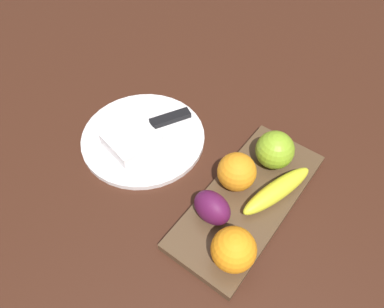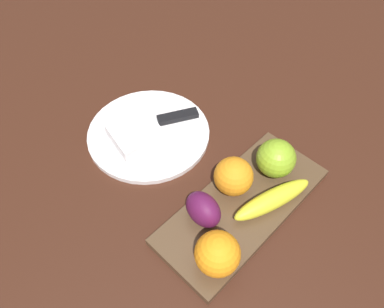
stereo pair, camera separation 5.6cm
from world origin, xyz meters
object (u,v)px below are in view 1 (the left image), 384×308
(banana, at_px, (277,190))
(folded_napkin, at_px, (132,140))
(orange_near_apple, at_px, (234,250))
(grape_bunch, at_px, (212,208))
(orange_near_banana, at_px, (234,170))
(dinner_plate, at_px, (143,138))
(fruit_tray, at_px, (248,200))
(knife, at_px, (164,121))
(apple, at_px, (275,150))

(banana, bearing_deg, folded_napkin, -60.91)
(orange_near_apple, relative_size, grape_bunch, 1.03)
(orange_near_banana, bearing_deg, dinner_plate, -86.87)
(fruit_tray, relative_size, banana, 2.14)
(knife, bearing_deg, folded_napkin, 22.35)
(banana, relative_size, orange_near_banana, 2.23)
(dinner_plate, distance_m, knife, 0.06)
(orange_near_apple, bearing_deg, banana, -179.06)
(banana, bearing_deg, grape_bunch, -16.63)
(grape_bunch, xyz_separation_m, folded_napkin, (-0.04, -0.23, -0.02))
(fruit_tray, bearing_deg, grape_bunch, -23.51)
(apple, bearing_deg, banana, 34.31)
(fruit_tray, distance_m, orange_near_banana, 0.06)
(orange_near_apple, bearing_deg, knife, -121.11)
(dinner_plate, bearing_deg, knife, 170.31)
(banana, relative_size, orange_near_apple, 2.20)
(banana, xyz_separation_m, orange_near_banana, (0.02, -0.08, 0.02))
(apple, relative_size, dinner_plate, 0.29)
(dinner_plate, distance_m, folded_napkin, 0.04)
(knife, bearing_deg, grape_bunch, 87.72)
(banana, bearing_deg, orange_near_banana, -58.53)
(orange_near_apple, bearing_deg, orange_near_banana, -147.62)
(orange_near_apple, height_order, folded_napkin, orange_near_apple)
(orange_near_banana, bearing_deg, orange_near_apple, 32.38)
(apple, height_order, dinner_plate, apple)
(dinner_plate, bearing_deg, orange_near_banana, 93.13)
(orange_near_banana, distance_m, folded_napkin, 0.22)
(banana, bearing_deg, orange_near_apple, 17.61)
(folded_napkin, bearing_deg, apple, 117.27)
(fruit_tray, xyz_separation_m, folded_napkin, (0.03, -0.26, 0.02))
(apple, height_order, orange_near_apple, apple)
(fruit_tray, xyz_separation_m, orange_near_apple, (0.12, 0.04, 0.04))
(fruit_tray, relative_size, grape_bunch, 4.85)
(orange_near_apple, distance_m, grape_bunch, 0.09)
(folded_napkin, bearing_deg, banana, 102.42)
(fruit_tray, xyz_separation_m, knife, (-0.06, -0.25, 0.01))
(knife, bearing_deg, orange_near_apple, 87.46)
(banana, distance_m, knife, 0.29)
(folded_napkin, bearing_deg, knife, 173.79)
(orange_near_apple, height_order, dinner_plate, orange_near_apple)
(grape_bunch, bearing_deg, orange_near_apple, 58.10)
(knife, bearing_deg, apple, 128.07)
(grape_bunch, bearing_deg, folded_napkin, -100.08)
(apple, distance_m, grape_bunch, 0.17)
(grape_bunch, bearing_deg, dinner_plate, -107.77)
(orange_near_banana, xyz_separation_m, dinner_plate, (0.01, -0.22, -0.05))
(banana, height_order, orange_near_apple, orange_near_apple)
(apple, distance_m, banana, 0.08)
(banana, distance_m, folded_napkin, 0.30)
(grape_bunch, height_order, knife, grape_bunch)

